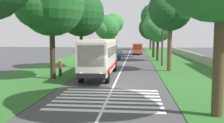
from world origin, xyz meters
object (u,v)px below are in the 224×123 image
trailing_car_0 (115,56)px  roadside_tree_right_2 (153,17)px  coach_bus (101,55)px  pedestrian (60,68)px  roadside_tree_left_4 (50,5)px  utility_pole (162,36)px  roadside_tree_left_0 (113,24)px  trailing_minibus_0 (137,48)px  roadside_tree_right_4 (169,11)px  roadside_tree_right_3 (157,27)px  roadside_tree_left_2 (80,15)px  roadside_tree_right_1 (150,29)px  trailing_car_1 (118,53)px  roadside_tree_left_3 (107,28)px

trailing_car_0 → roadside_tree_right_2: bearing=-52.2°
coach_bus → pedestrian: 4.24m
roadside_tree_left_4 → utility_pole: size_ratio=1.28×
roadside_tree_left_0 → utility_pole: bearing=-166.9°
roadside_tree_left_4 → roadside_tree_right_2: roadside_tree_right_2 is taller
trailing_minibus_0 → pedestrian: bearing=167.2°
roadside_tree_right_4 → pedestrian: 13.95m
roadside_tree_right_3 → pedestrian: (-18.11, 10.91, -4.67)m
roadside_tree_right_2 → utility_pole: (-14.95, -0.29, -3.66)m
trailing_car_0 → roadside_tree_left_2: roadside_tree_left_2 is taller
trailing_car_0 → roadside_tree_right_1: bearing=-12.0°
roadside_tree_right_3 → pedestrian: bearing=148.9°
roadside_tree_left_4 → roadside_tree_right_3: bearing=-30.1°
roadside_tree_left_4 → roadside_tree_right_1: 59.89m
roadside_tree_left_2 → roadside_tree_right_3: roadside_tree_left_2 is taller
roadside_tree_right_4 → roadside_tree_right_3: bearing=1.7°
roadside_tree_left_0 → roadside_tree_right_1: 12.09m
coach_bus → trailing_car_0: 19.20m
roadside_tree_left_4 → roadside_tree_right_3: size_ratio=1.22×
roadside_tree_right_2 → roadside_tree_right_4: (-19.87, -0.51, -0.78)m
roadside_tree_right_3 → roadside_tree_right_4: (-12.61, -0.37, 1.42)m
trailing_car_1 → pedestrian: pedestrian is taller
trailing_car_0 → roadside_tree_right_4: bearing=-152.8°
coach_bus → roadside_tree_right_3: bearing=-21.9°
trailing_car_0 → pedestrian: size_ratio=2.54×
roadside_tree_left_0 → roadside_tree_left_2: (-51.11, -0.56, -1.64)m
utility_pole → coach_bus: bearing=143.5°
roadside_tree_right_4 → trailing_car_1: bearing=19.5°
roadside_tree_right_2 → roadside_tree_left_2: bearing=150.1°
roadside_tree_right_2 → roadside_tree_right_1: bearing=-1.8°
roadside_tree_right_1 → roadside_tree_right_3: roadside_tree_right_1 is taller
trailing_car_0 → roadside_tree_left_3: roadside_tree_left_3 is taller
trailing_car_0 → roadside_tree_right_3: 8.82m
trailing_minibus_0 → roadside_tree_right_2: size_ratio=0.57×
trailing_car_1 → roadside_tree_left_2: (-19.16, 3.37, 6.13)m
roadside_tree_right_3 → utility_pole: bearing=-178.9°
coach_bus → roadside_tree_left_4: bearing=116.8°
roadside_tree_right_1 → trailing_car_0: bearing=168.0°
coach_bus → roadside_tree_left_0: size_ratio=0.95×
roadside_tree_right_3 → roadside_tree_right_2: bearing=1.2°
roadside_tree_right_1 → pedestrian: bearing=168.4°
roadside_tree_right_1 → roadside_tree_right_3: (-39.18, 0.87, -1.12)m
coach_bus → utility_pole: bearing=-36.5°
roadside_tree_right_3 → trailing_car_1: bearing=40.0°
roadside_tree_left_4 → utility_pole: 16.65m
roadside_tree_left_2 → roadside_tree_right_4: 11.01m
trailing_car_0 → trailing_car_1: same height
roadside_tree_left_0 → roadside_tree_right_2: bearing=-161.8°
roadside_tree_right_4 → pedestrian: roadside_tree_right_4 is taller
roadside_tree_left_0 → roadside_tree_left_4: size_ratio=1.17×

